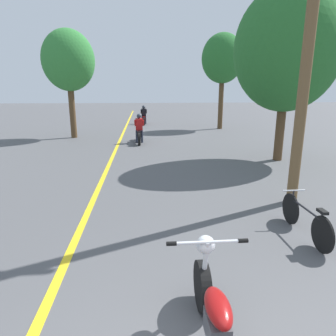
# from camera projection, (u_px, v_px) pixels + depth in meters

# --- Properties ---
(lane_stripe_center) EXTENTS (0.14, 48.00, 0.01)m
(lane_stripe_center) POSITION_uv_depth(u_px,v_px,m) (118.00, 145.00, 14.38)
(lane_stripe_center) COLOR yellow
(lane_stripe_center) RESTS_ON ground
(utility_pole) EXTENTS (1.10, 0.24, 7.07)m
(utility_pole) POSITION_uv_depth(u_px,v_px,m) (309.00, 37.00, 6.16)
(utility_pole) COLOR brown
(utility_pole) RESTS_ON ground
(roadside_tree_right_near) EXTENTS (3.69, 3.32, 6.04)m
(roadside_tree_right_near) POSITION_uv_depth(u_px,v_px,m) (288.00, 50.00, 10.31)
(roadside_tree_right_near) COLOR #513A23
(roadside_tree_right_near) RESTS_ON ground
(roadside_tree_right_far) EXTENTS (2.72, 2.44, 6.08)m
(roadside_tree_right_far) POSITION_uv_depth(u_px,v_px,m) (223.00, 59.00, 19.23)
(roadside_tree_right_far) COLOR #513A23
(roadside_tree_right_far) RESTS_ON ground
(roadside_tree_left) EXTENTS (2.71, 2.44, 5.61)m
(roadside_tree_left) POSITION_uv_depth(u_px,v_px,m) (68.00, 61.00, 15.55)
(roadside_tree_left) COLOR #513A23
(roadside_tree_left) RESTS_ON ground
(motorcycle_foreground) EXTENTS (0.90, 2.03, 1.00)m
(motorcycle_foreground) POSITION_uv_depth(u_px,v_px,m) (216.00, 318.00, 2.92)
(motorcycle_foreground) COLOR black
(motorcycle_foreground) RESTS_ON ground
(motorcycle_rider_lead) EXTENTS (0.50, 2.14, 1.42)m
(motorcycle_rider_lead) POSITION_uv_depth(u_px,v_px,m) (139.00, 132.00, 14.88)
(motorcycle_rider_lead) COLOR black
(motorcycle_rider_lead) RESTS_ON ground
(motorcycle_rider_far) EXTENTS (0.50, 2.11, 1.42)m
(motorcycle_rider_far) POSITION_uv_depth(u_px,v_px,m) (144.00, 117.00, 22.91)
(motorcycle_rider_far) COLOR black
(motorcycle_rider_far) RESTS_ON ground
(bicycle_parked) EXTENTS (0.44, 1.69, 0.71)m
(bicycle_parked) POSITION_uv_depth(u_px,v_px,m) (305.00, 219.00, 5.34)
(bicycle_parked) COLOR black
(bicycle_parked) RESTS_ON ground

